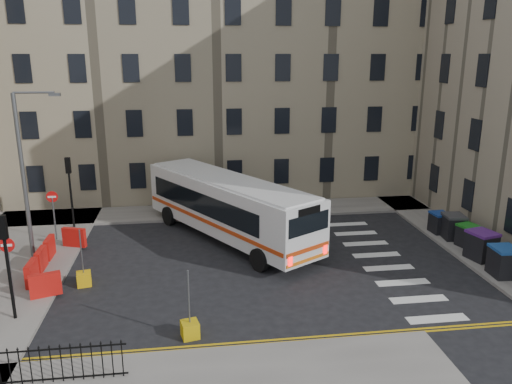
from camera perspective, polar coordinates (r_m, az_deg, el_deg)
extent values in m
plane|color=black|center=(24.71, 5.15, -8.01)|extent=(120.00, 120.00, 0.00)
cube|color=slate|center=(32.18, -8.79, -2.35)|extent=(36.00, 3.20, 0.15)
cube|color=slate|center=(31.25, 19.81, -3.66)|extent=(2.40, 26.00, 0.15)
cube|color=slate|center=(26.52, -26.71, -7.83)|extent=(6.00, 22.00, 0.15)
cube|color=gray|center=(37.65, -10.73, 12.42)|extent=(38.00, 10.50, 16.00)
cylinder|color=black|center=(30.44, -20.33, -0.90)|extent=(0.12, 0.12, 3.20)
cube|color=black|center=(29.96, -20.70, 2.87)|extent=(0.28, 0.22, 0.90)
cylinder|color=black|center=(20.90, -26.30, -8.93)|extent=(0.12, 0.12, 3.20)
cube|color=black|center=(20.20, -26.99, -3.60)|extent=(0.28, 0.22, 0.90)
cylinder|color=#595B5E|center=(25.91, -25.02, 1.36)|extent=(0.20, 0.20, 8.00)
cube|color=#595B5E|center=(25.34, -26.07, 10.32)|extent=(0.50, 0.22, 0.14)
cylinder|color=#595B5E|center=(28.81, -22.04, -2.80)|extent=(0.08, 0.08, 2.40)
cube|color=red|center=(28.40, -22.35, 0.08)|extent=(0.60, 0.04, 0.60)
cylinder|color=#595B5E|center=(22.52, -26.24, -8.31)|extent=(0.08, 0.08, 2.40)
cube|color=red|center=(22.00, -26.70, -4.71)|extent=(0.60, 0.04, 0.60)
cube|color=red|center=(24.00, -24.26, -8.44)|extent=(0.25, 1.25, 1.00)
cube|color=red|center=(25.33, -23.34, -7.09)|extent=(0.25, 1.25, 1.00)
cube|color=red|center=(26.67, -22.52, -5.88)|extent=(0.25, 1.25, 1.00)
cube|color=red|center=(27.64, -20.06, -4.89)|extent=(1.26, 0.66, 1.00)
cube|color=red|center=(22.61, -22.95, -9.76)|extent=(1.26, 0.66, 1.00)
cube|color=silver|center=(27.05, -3.20, -1.47)|extent=(8.76, 11.93, 2.79)
cube|color=black|center=(26.67, -6.35, -1.29)|extent=(5.15, 8.42, 1.12)
cube|color=black|center=(28.22, -1.56, -0.26)|extent=(5.15, 8.42, 1.12)
cube|color=black|center=(31.98, -9.69, 1.51)|extent=(2.13, 1.33, 1.23)
cube|color=black|center=(22.42, 6.08, -3.64)|extent=(2.13, 1.33, 0.89)
cube|color=#B3360F|center=(26.49, -5.64, -3.41)|extent=(6.29, 10.31, 0.20)
cube|color=#B3360F|center=(28.06, -0.85, -2.25)|extent=(6.29, 10.31, 0.20)
cube|color=#FF0C0C|center=(22.23, 3.93, -7.92)|extent=(0.24, 0.17, 0.45)
cube|color=#FF0C0C|center=(23.70, 7.91, -6.52)|extent=(0.24, 0.17, 0.45)
cylinder|color=black|center=(30.09, -9.95, -2.71)|extent=(0.85, 1.12, 1.12)
cylinder|color=black|center=(31.46, -5.53, -1.73)|extent=(0.85, 1.12, 1.12)
cylinder|color=black|center=(23.48, 0.38, -7.76)|extent=(0.85, 1.12, 1.12)
cylinder|color=black|center=(25.21, 5.31, -6.15)|extent=(0.85, 1.12, 1.12)
cube|color=black|center=(25.23, 26.43, -7.27)|extent=(1.07, 1.23, 1.23)
cube|color=navy|center=(25.00, 26.61, -5.83)|extent=(1.13, 1.28, 0.13)
cube|color=black|center=(26.74, 24.34, -5.71)|extent=(1.32, 1.44, 1.28)
cube|color=#4C1D6E|center=(26.51, 24.50, -4.29)|extent=(1.38, 1.51, 0.13)
cube|color=black|center=(28.21, 23.10, -4.74)|extent=(1.13, 1.22, 1.06)
cube|color=#186F1B|center=(28.02, 23.23, -3.61)|extent=(1.19, 1.28, 0.11)
cube|color=black|center=(29.10, 21.60, -3.81)|extent=(1.13, 1.27, 1.21)
cube|color=#333235|center=(28.90, 21.73, -2.55)|extent=(1.19, 1.33, 0.13)
cube|color=black|center=(29.82, 20.21, -3.40)|extent=(0.92, 1.05, 1.04)
cube|color=navy|center=(29.64, 20.31, -2.35)|extent=(0.97, 1.09, 0.11)
cube|color=#E0A70C|center=(23.46, -19.05, -9.37)|extent=(0.71, 0.71, 0.60)
cube|color=#C19F0B|center=(18.67, -7.55, -15.32)|extent=(0.72, 0.72, 0.60)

